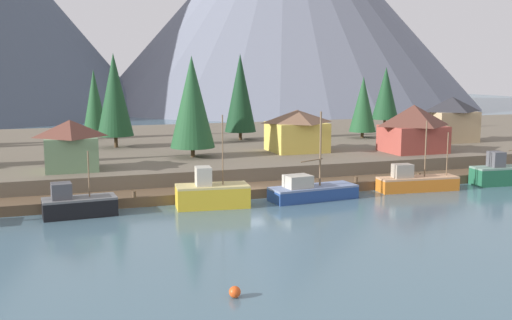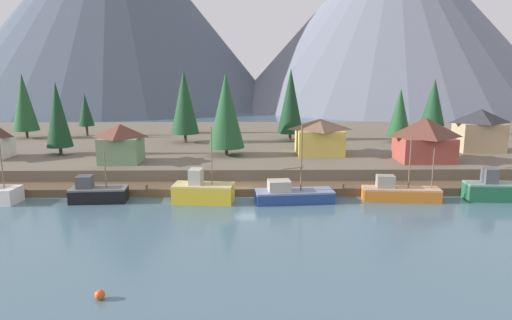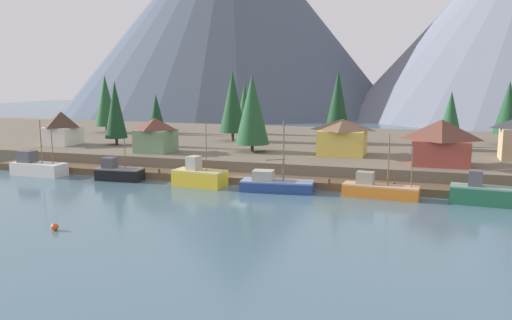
# 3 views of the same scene
# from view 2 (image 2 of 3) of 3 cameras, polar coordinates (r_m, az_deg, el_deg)

# --- Properties ---
(ground_plane) EXTENTS (400.00, 400.00, 1.00)m
(ground_plane) POSITION_cam_2_polar(r_m,az_deg,el_deg) (75.35, -1.27, -0.88)
(ground_plane) COLOR #476675
(dock) EXTENTS (80.00, 4.00, 1.60)m
(dock) POSITION_cam_2_polar(r_m,az_deg,el_deg) (57.60, -1.40, -3.65)
(dock) COLOR brown
(dock) RESTS_ON ground_plane
(shoreline_bank) EXTENTS (400.00, 56.00, 2.50)m
(shoreline_bank) POSITION_cam_2_polar(r_m,az_deg,el_deg) (86.82, -1.23, 1.91)
(shoreline_bank) COLOR #665B4C
(shoreline_bank) RESTS_ON ground_plane
(mountain_west_peak) EXTENTS (138.69, 138.69, 84.73)m
(mountain_west_peak) POSITION_cam_2_polar(r_m,az_deg,el_deg) (214.30, -17.35, 17.97)
(mountain_west_peak) COLOR #475160
(mountain_west_peak) RESTS_ON ground_plane
(mountain_central_peak) EXTENTS (135.92, 135.92, 75.49)m
(mountain_central_peak) POSITION_cam_2_polar(r_m,az_deg,el_deg) (210.55, 16.67, 16.87)
(mountain_central_peak) COLOR slate
(mountain_central_peak) RESTS_ON ground_plane
(fishing_boat_black) EXTENTS (6.62, 3.09, 5.93)m
(fishing_boat_black) POSITION_cam_2_polar(r_m,az_deg,el_deg) (56.78, -19.24, -3.91)
(fishing_boat_black) COLOR black
(fishing_boat_black) RESTS_ON ground_plane
(fishing_boat_yellow) EXTENTS (7.25, 3.82, 8.92)m
(fishing_boat_yellow) POSITION_cam_2_polar(r_m,az_deg,el_deg) (53.75, -6.67, -3.93)
(fishing_boat_yellow) COLOR gold
(fishing_boat_yellow) RESTS_ON ground_plane
(fishing_boat_blue) EXTENTS (9.35, 3.90, 9.00)m
(fishing_boat_blue) POSITION_cam_2_polar(r_m,az_deg,el_deg) (53.73, 4.54, -4.30)
(fishing_boat_blue) COLOR navy
(fishing_boat_blue) RESTS_ON ground_plane
(fishing_boat_orange) EXTENTS (9.11, 3.12, 7.68)m
(fishing_boat_orange) POSITION_cam_2_polar(r_m,az_deg,el_deg) (56.80, 17.48, -3.90)
(fishing_boat_orange) COLOR #CC6B1E
(fishing_boat_orange) RESTS_ON ground_plane
(fishing_boat_green) EXTENTS (9.29, 3.35, 7.25)m
(fishing_boat_green) POSITION_cam_2_polar(r_m,az_deg,el_deg) (61.66, 28.57, -3.35)
(fishing_boat_green) COLOR #1E5B3D
(fishing_boat_green) RESTS_ON ground_plane
(house_red) EXTENTS (7.76, 6.39, 6.19)m
(house_red) POSITION_cam_2_polar(r_m,az_deg,el_deg) (68.91, 20.34, 2.50)
(house_red) COLOR #9E4238
(house_red) RESTS_ON shoreline_bank
(house_yellow) EXTENTS (7.24, 6.76, 5.48)m
(house_yellow) POSITION_cam_2_polar(r_m,az_deg,el_deg) (70.69, 7.93, 2.99)
(house_yellow) COLOR gold
(house_yellow) RESTS_ON shoreline_bank
(house_tan) EXTENTS (7.25, 5.11, 6.72)m
(house_tan) POSITION_cam_2_polar(r_m,az_deg,el_deg) (80.84, 26.17, 3.43)
(house_tan) COLOR tan
(house_tan) RESTS_ON shoreline_bank
(house_green) EXTENTS (5.66, 5.55, 5.40)m
(house_green) POSITION_cam_2_polar(r_m,az_deg,el_deg) (66.37, -16.54, 2.07)
(house_green) COLOR #6B8E66
(house_green) RESTS_ON shoreline_bank
(conifer_near_left) EXTENTS (3.61, 3.61, 10.77)m
(conifer_near_left) POSITION_cam_2_polar(r_m,az_deg,el_deg) (94.46, -9.01, 6.98)
(conifer_near_left) COLOR #4C3823
(conifer_near_left) RESTS_ON shoreline_bank
(conifer_near_right) EXTENTS (4.76, 4.76, 12.21)m
(conifer_near_right) POSITION_cam_2_polar(r_m,az_deg,el_deg) (96.60, -27.04, 6.47)
(conifer_near_right) COLOR #4C3823
(conifer_near_right) RESTS_ON shoreline_bank
(conifer_mid_left) EXTENTS (4.80, 4.80, 13.11)m
(conifer_mid_left) POSITION_cam_2_polar(r_m,az_deg,el_deg) (84.41, 4.34, 7.38)
(conifer_mid_left) COLOR #4C3823
(conifer_mid_left) RESTS_ON shoreline_bank
(conifer_mid_right) EXTENTS (5.47, 5.47, 12.38)m
(conifer_mid_right) POSITION_cam_2_polar(r_m,az_deg,el_deg) (68.54, -3.78, 6.19)
(conifer_mid_right) COLOR #4C3823
(conifer_mid_right) RESTS_ON shoreline_bank
(conifer_back_left) EXTENTS (4.22, 4.22, 9.65)m
(conifer_back_left) POSITION_cam_2_polar(r_m,az_deg,el_deg) (84.87, 17.53, 5.65)
(conifer_back_left) COLOR #4C3823
(conifer_back_left) RESTS_ON shoreline_bank
(conifer_back_right) EXTENTS (4.71, 4.71, 11.17)m
(conifer_back_right) POSITION_cam_2_polar(r_m,az_deg,el_deg) (97.23, 21.33, 6.78)
(conifer_back_right) COLOR #4C3823
(conifer_back_right) RESTS_ON shoreline_bank
(conifer_centre) EXTENTS (3.88, 3.88, 11.13)m
(conifer_centre) POSITION_cam_2_polar(r_m,az_deg,el_deg) (75.34, -23.57, 5.25)
(conifer_centre) COLOR #4C3823
(conifer_centre) RESTS_ON shoreline_bank
(conifer_far_left) EXTENTS (4.98, 4.98, 12.98)m
(conifer_far_left) POSITION_cam_2_polar(r_m,az_deg,el_deg) (81.88, -8.96, 7.24)
(conifer_far_left) COLOR #4C3823
(conifer_far_left) RESTS_ON shoreline_bank
(conifer_far_right) EXTENTS (3.07, 3.07, 8.25)m
(conifer_far_right) POSITION_cam_2_polar(r_m,az_deg,el_deg) (95.67, -20.56, 5.89)
(conifer_far_right) COLOR #4C3823
(conifer_far_right) RESTS_ON shoreline_bank
(channel_buoy) EXTENTS (0.70, 0.70, 0.70)m
(channel_buoy) POSITION_cam_2_polar(r_m,az_deg,el_deg) (33.74, -18.95, -15.65)
(channel_buoy) COLOR #E04C19
(channel_buoy) RESTS_ON ground_plane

